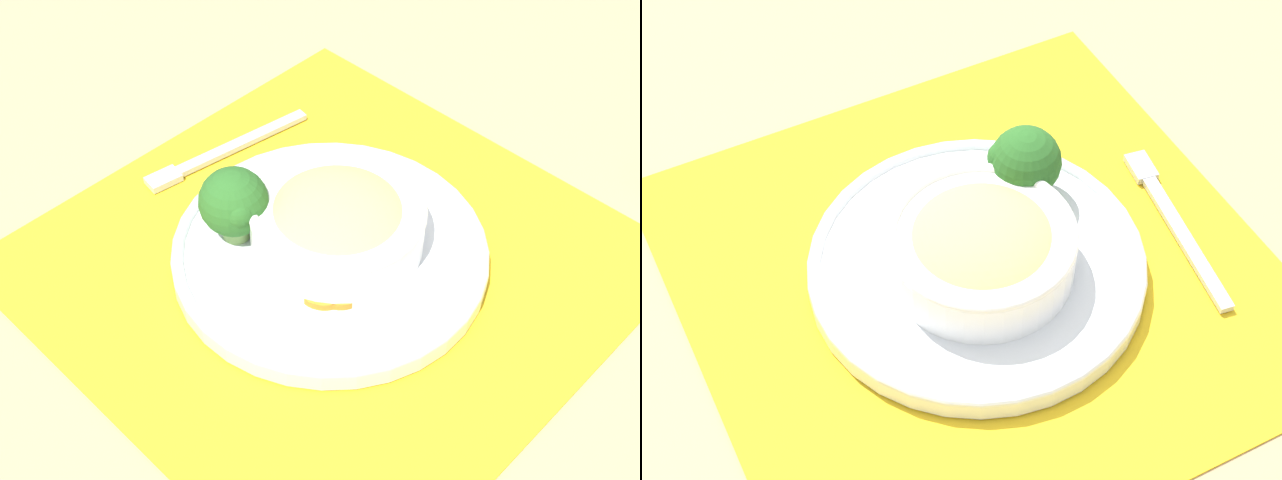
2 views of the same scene
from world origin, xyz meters
TOP-DOWN VIEW (x-y plane):
  - ground_plane at (0.00, 0.00)m, footprint 4.00×4.00m
  - placemat at (0.00, 0.00)m, footprint 0.50×0.50m
  - plate at (0.00, 0.00)m, footprint 0.28×0.28m
  - bowl at (-0.00, -0.01)m, footprint 0.15×0.15m
  - broccoli_floret at (0.07, 0.05)m, footprint 0.06×0.06m
  - carrot_slice_near at (-0.03, 0.04)m, footprint 0.05×0.05m
  - carrot_slice_middle at (-0.04, 0.03)m, footprint 0.05×0.05m
  - fork at (0.18, -0.01)m, footprint 0.03×0.18m

SIDE VIEW (x-z plane):
  - ground_plane at x=0.00m, z-range 0.00..0.00m
  - placemat at x=0.00m, z-range 0.00..0.00m
  - fork at x=0.18m, z-range 0.00..0.01m
  - plate at x=0.00m, z-range 0.00..0.03m
  - carrot_slice_near at x=-0.03m, z-range 0.02..0.03m
  - carrot_slice_middle at x=-0.04m, z-range 0.02..0.03m
  - bowl at x=0.00m, z-range 0.02..0.08m
  - broccoli_floret at x=0.07m, z-range 0.02..0.10m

